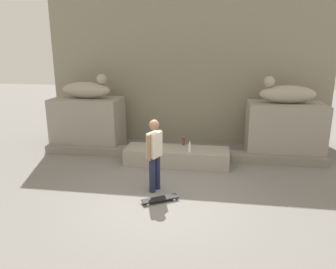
# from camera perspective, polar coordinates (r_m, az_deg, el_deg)

# --- Properties ---
(ground_plane) EXTENTS (40.00, 40.00, 0.00)m
(ground_plane) POSITION_cam_1_polar(r_m,az_deg,el_deg) (7.17, -0.65, -11.19)
(ground_plane) COLOR slate
(facade_wall) EXTENTS (9.34, 0.60, 5.71)m
(facade_wall) POSITION_cam_1_polar(r_m,az_deg,el_deg) (11.10, 3.40, 13.51)
(facade_wall) COLOR gray
(facade_wall) RESTS_ON ground_plane
(pedestal_left) EXTENTS (2.18, 1.27, 1.62)m
(pedestal_left) POSITION_cam_1_polar(r_m,az_deg,el_deg) (10.78, -13.98, 2.03)
(pedestal_left) COLOR gray
(pedestal_left) RESTS_ON ground_plane
(pedestal_right) EXTENTS (2.18, 1.27, 1.62)m
(pedestal_right) POSITION_cam_1_polar(r_m,az_deg,el_deg) (10.16, 19.92, 0.76)
(pedestal_right) COLOR gray
(pedestal_right) RESTS_ON ground_plane
(statue_reclining_left) EXTENTS (1.63, 0.64, 0.78)m
(statue_reclining_left) POSITION_cam_1_polar(r_m,az_deg,el_deg) (10.57, -14.18, 7.79)
(statue_reclining_left) COLOR #A69B8E
(statue_reclining_left) RESTS_ON pedestal_left
(statue_reclining_right) EXTENTS (1.63, 0.66, 0.78)m
(statue_reclining_right) POSITION_cam_1_polar(r_m,az_deg,el_deg) (9.95, 20.29, 6.86)
(statue_reclining_right) COLOR #A69B8E
(statue_reclining_right) RESTS_ON pedestal_right
(ledge_block) EXTENTS (2.89, 0.88, 0.46)m
(ledge_block) POSITION_cam_1_polar(r_m,az_deg,el_deg) (9.04, 1.57, -3.88)
(ledge_block) COLOR gray
(ledge_block) RESTS_ON ground_plane
(skater) EXTENTS (0.32, 0.51, 1.67)m
(skater) POSITION_cam_1_polar(r_m,az_deg,el_deg) (7.19, -2.42, -3.17)
(skater) COLOR #1E233F
(skater) RESTS_ON ground_plane
(skateboard) EXTENTS (0.79, 0.58, 0.08)m
(skateboard) POSITION_cam_1_polar(r_m,az_deg,el_deg) (6.99, -1.41, -11.35)
(skateboard) COLOR black
(skateboard) RESTS_ON ground_plane
(bottle_brown) EXTENTS (0.07, 0.07, 0.26)m
(bottle_brown) POSITION_cam_1_polar(r_m,az_deg,el_deg) (9.24, 2.79, -1.29)
(bottle_brown) COLOR #593314
(bottle_brown) RESTS_ON ledge_block
(bottle_clear) EXTENTS (0.07, 0.07, 0.30)m
(bottle_clear) POSITION_cam_1_polar(r_m,az_deg,el_deg) (8.65, 3.86, -2.33)
(bottle_clear) COLOR silver
(bottle_clear) RESTS_ON ledge_block
(stair_step) EXTENTS (8.31, 0.50, 0.24)m
(stair_step) POSITION_cam_1_polar(r_m,az_deg,el_deg) (9.58, 1.98, -3.45)
(stair_step) COLOR gray
(stair_step) RESTS_ON ground_plane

